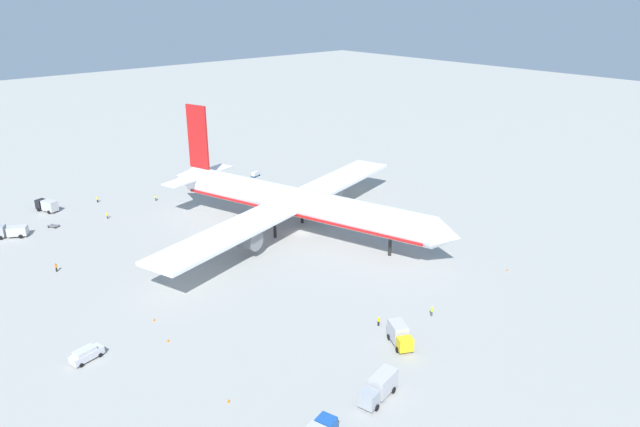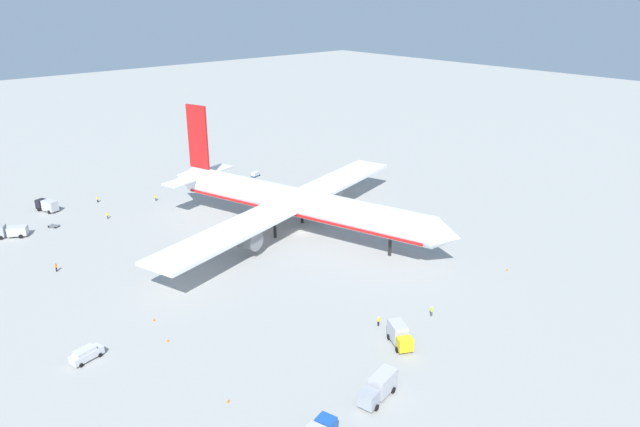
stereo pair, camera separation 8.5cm
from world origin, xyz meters
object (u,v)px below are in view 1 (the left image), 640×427
at_px(service_truck_4, 47,205).
at_px(ground_worker_2, 56,267).
at_px(service_truck_3, 400,335).
at_px(ground_worker_5, 97,199).
at_px(baggage_cart_0, 255,174).
at_px(service_truck_5, 379,387).
at_px(baggage_cart_1, 54,226).
at_px(traffic_cone_3, 228,401).
at_px(ground_worker_3, 107,215).
at_px(service_van, 86,354).
at_px(traffic_cone_1, 154,320).
at_px(ground_worker_1, 379,321).
at_px(ground_worker_4, 432,311).
at_px(ground_worker_0, 156,198).
at_px(airliner, 295,203).
at_px(traffic_cone_0, 507,269).
at_px(traffic_cone_2, 168,340).
at_px(service_truck_1, 11,231).

xyz_separation_m(service_truck_4, ground_worker_2, (35.27, -10.14, -0.71)).
xyz_separation_m(service_truck_3, ground_worker_5, (-94.09, -8.52, -0.84)).
bearing_deg(baggage_cart_0, service_truck_5, -26.75).
distance_m(service_truck_5, baggage_cart_1, 91.68).
relative_size(service_truck_3, traffic_cone_3, 10.96).
distance_m(ground_worker_3, ground_worker_5, 13.20).
height_order(service_van, traffic_cone_1, service_van).
distance_m(service_truck_5, traffic_cone_3, 20.02).
bearing_deg(ground_worker_1, ground_worker_3, -170.24).
bearing_deg(traffic_cone_3, ground_worker_4, 84.10).
bearing_deg(ground_worker_3, traffic_cone_3, -11.83).
bearing_deg(ground_worker_3, baggage_cart_0, 95.32).
bearing_deg(ground_worker_0, service_van, -35.16).
xyz_separation_m(baggage_cart_1, ground_worker_5, (-9.73, 14.28, 0.55)).
bearing_deg(airliner, ground_worker_3, -141.68).
height_order(ground_worker_4, ground_worker_5, ground_worker_4).
xyz_separation_m(service_truck_5, baggage_cart_1, (-90.99, -11.14, -1.43)).
height_order(ground_worker_1, traffic_cone_1, ground_worker_1).
xyz_separation_m(airliner, traffic_cone_0, (42.59, 17.96, -6.62)).
bearing_deg(service_truck_3, service_truck_4, -168.06).
bearing_deg(ground_worker_4, service_truck_5, -68.65).
bearing_deg(ground_worker_3, ground_worker_2, -42.52).
distance_m(ground_worker_1, ground_worker_4, 9.63).
distance_m(traffic_cone_0, traffic_cone_2, 64.63).
bearing_deg(ground_worker_2, traffic_cone_3, 3.34).
distance_m(baggage_cart_1, ground_worker_5, 17.29).
xyz_separation_m(service_truck_3, traffic_cone_0, (-2.84, 34.81, -1.39)).
distance_m(service_truck_3, service_van, 46.58).
relative_size(ground_worker_1, ground_worker_2, 0.96).
relative_size(service_truck_5, traffic_cone_3, 13.05).
bearing_deg(baggage_cart_1, traffic_cone_3, -3.22).
height_order(airliner, service_truck_3, airliner).
xyz_separation_m(ground_worker_1, ground_worker_5, (-88.33, -10.06, -0.03)).
xyz_separation_m(service_truck_3, ground_worker_4, (-1.99, 10.40, -0.77)).
xyz_separation_m(service_truck_3, traffic_cone_3, (-5.88, -27.22, -1.39)).
distance_m(service_truck_1, ground_worker_2, 23.97).
relative_size(service_truck_3, baggage_cart_0, 1.75).
xyz_separation_m(service_truck_5, ground_worker_5, (-100.72, 3.14, -0.87)).
distance_m(ground_worker_4, traffic_cone_3, 37.82).
bearing_deg(traffic_cone_2, service_truck_5, 25.27).
distance_m(service_truck_1, service_truck_4, 16.10).
distance_m(airliner, ground_worker_3, 46.00).
bearing_deg(airliner, traffic_cone_1, -71.24).
relative_size(service_truck_3, traffic_cone_2, 10.96).
xyz_separation_m(ground_worker_5, traffic_cone_3, (88.21, -18.70, -0.54)).
distance_m(service_truck_1, ground_worker_5, 25.11).
distance_m(service_truck_3, traffic_cone_2, 35.67).
xyz_separation_m(ground_worker_1, ground_worker_3, (-75.45, -12.97, 0.01)).
height_order(service_truck_3, service_van, service_truck_3).
bearing_deg(baggage_cart_0, traffic_cone_2, -44.83).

